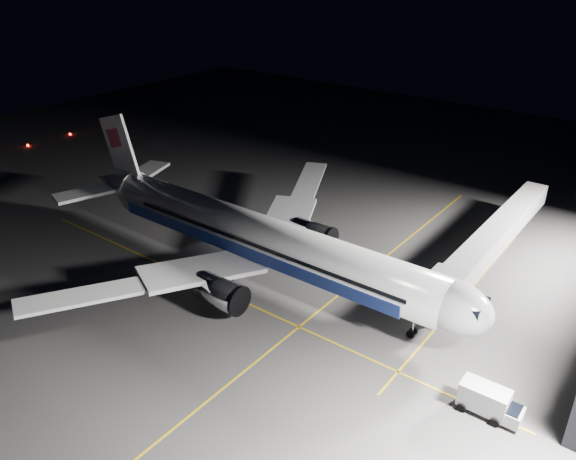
# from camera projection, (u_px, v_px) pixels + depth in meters

# --- Properties ---
(ground) EXTENTS (200.00, 200.00, 0.00)m
(ground) POSITION_uv_depth(u_px,v_px,m) (263.00, 275.00, 70.87)
(ground) COLOR #4C4C4F
(ground) RESTS_ON ground
(guide_line_main) EXTENTS (0.25, 80.00, 0.01)m
(guide_line_main) POSITION_uv_depth(u_px,v_px,m) (329.00, 302.00, 65.45)
(guide_line_main) COLOR gold
(guide_line_main) RESTS_ON ground
(guide_line_cross) EXTENTS (70.00, 0.25, 0.01)m
(guide_line_cross) POSITION_uv_depth(u_px,v_px,m) (231.00, 296.00, 66.60)
(guide_line_cross) COLOR gold
(guide_line_cross) RESTS_ON ground
(guide_line_side) EXTENTS (0.25, 40.00, 0.01)m
(guide_line_side) POSITION_uv_depth(u_px,v_px,m) (461.00, 299.00, 66.05)
(guide_line_side) COLOR gold
(guide_line_side) RESTS_ON ground
(airliner) EXTENTS (61.48, 54.22, 16.64)m
(airliner) POSITION_uv_depth(u_px,v_px,m) (256.00, 237.00, 69.13)
(airliner) COLOR silver
(airliner) RESTS_ON ground
(jet_bridge) EXTENTS (3.60, 34.40, 6.30)m
(jet_bridge) POSITION_uv_depth(u_px,v_px,m) (491.00, 239.00, 69.72)
(jet_bridge) COLOR #B2B2B7
(jet_bridge) RESTS_ON ground
(service_truck) EXTENTS (5.49, 2.52, 2.78)m
(service_truck) POSITION_uv_depth(u_px,v_px,m) (490.00, 401.00, 49.09)
(service_truck) COLOR silver
(service_truck) RESTS_ON ground
(baggage_tug) EXTENTS (3.03, 2.60, 1.96)m
(baggage_tug) POSITION_uv_depth(u_px,v_px,m) (245.00, 221.00, 83.05)
(baggage_tug) COLOR black
(baggage_tug) RESTS_ON ground
(safety_cone_a) EXTENTS (0.41, 0.41, 0.61)m
(safety_cone_a) POSITION_uv_depth(u_px,v_px,m) (284.00, 223.00, 83.66)
(safety_cone_a) COLOR #DB3D09
(safety_cone_a) RESTS_ON ground
(safety_cone_b) EXTENTS (0.44, 0.44, 0.65)m
(safety_cone_b) POSITION_uv_depth(u_px,v_px,m) (340.00, 260.00, 73.60)
(safety_cone_b) COLOR #DB3D09
(safety_cone_b) RESTS_ON ground
(safety_cone_c) EXTENTS (0.43, 0.43, 0.65)m
(safety_cone_c) POSITION_uv_depth(u_px,v_px,m) (329.00, 261.00, 73.48)
(safety_cone_c) COLOR #DB3D09
(safety_cone_c) RESTS_ON ground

